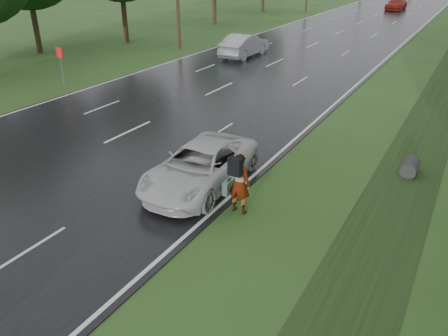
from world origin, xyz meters
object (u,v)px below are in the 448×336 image
object	(u,v)px
road_sign	(60,58)
silver_sedan	(244,45)
white_pickup	(201,166)
pedestrian	(238,183)

from	to	relation	value
road_sign	silver_sedan	size ratio (longest dim) A/B	0.45
silver_sedan	white_pickup	bearing A→B (deg)	113.93
pedestrian	silver_sedan	bearing A→B (deg)	-63.31
pedestrian	white_pickup	distance (m)	2.07
pedestrian	silver_sedan	size ratio (longest dim) A/B	0.38
road_sign	silver_sedan	distance (m)	13.98
pedestrian	white_pickup	bearing A→B (deg)	-24.13
white_pickup	silver_sedan	xyz separation A→B (m)	(-8.49, 19.41, 0.13)
pedestrian	silver_sedan	world-z (taller)	pedestrian
pedestrian	silver_sedan	xyz separation A→B (m)	(-10.37, 20.24, -0.11)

